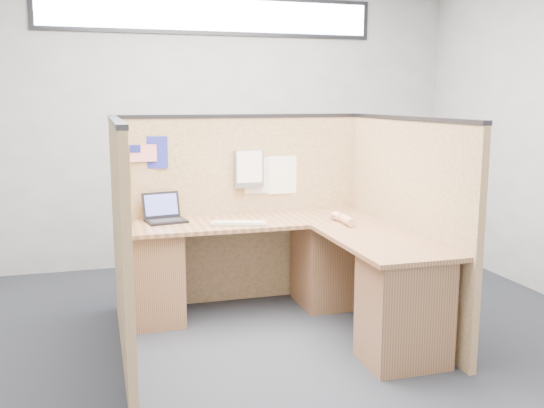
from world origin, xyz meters
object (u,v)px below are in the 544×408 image
object	(u,v)px
l_desk	(290,274)
laptop	(165,214)
mouse	(336,217)
keyboard	(239,223)

from	to	relation	value
l_desk	laptop	size ratio (longest dim) A/B	6.03
laptop	mouse	bearing A→B (deg)	-24.97
l_desk	mouse	world-z (taller)	mouse
l_desk	keyboard	xyz separation A→B (m)	(-0.32, 0.23, 0.35)
keyboard	mouse	xyz separation A→B (m)	(0.77, -0.02, 0.01)
laptop	mouse	distance (m)	1.31
l_desk	laptop	distance (m)	1.06
laptop	l_desk	bearing A→B (deg)	-43.72
mouse	l_desk	bearing A→B (deg)	-154.59
laptop	mouse	xyz separation A→B (m)	(1.27, -0.34, -0.03)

